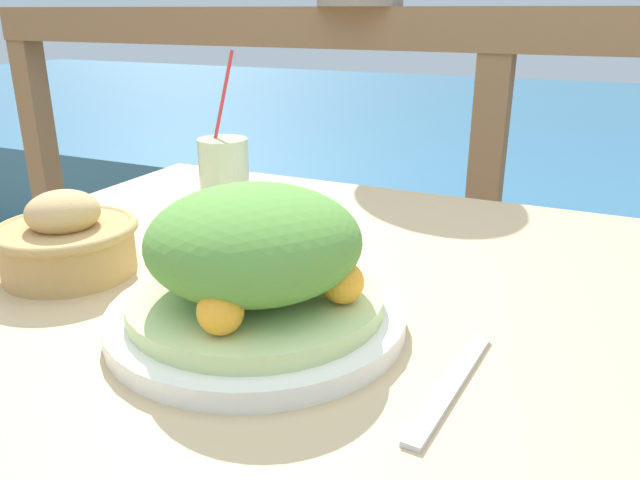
{
  "coord_description": "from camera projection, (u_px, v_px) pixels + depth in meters",
  "views": [
    {
      "loc": [
        0.23,
        -0.51,
        1.03
      ],
      "look_at": [
        -0.03,
        0.06,
        0.79
      ],
      "focal_mm": 35.0,
      "sensor_mm": 36.0,
      "label": 1
    }
  ],
  "objects": [
    {
      "name": "fork",
      "position": [
        451.0,
        385.0,
        0.51
      ],
      "size": [
        0.03,
        0.18,
        0.0
      ],
      "color": "silver",
      "rests_on": "patio_table"
    },
    {
      "name": "drink_glass",
      "position": [
        225.0,
        181.0,
        0.9
      ],
      "size": [
        0.07,
        0.07,
        0.24
      ],
      "color": "beige",
      "rests_on": "patio_table"
    },
    {
      "name": "sea_backdrop",
      "position": [
        561.0,
        154.0,
        3.67
      ],
      "size": [
        12.0,
        4.0,
        0.45
      ],
      "color": "teal",
      "rests_on": "ground_plane"
    },
    {
      "name": "bread_basket",
      "position": [
        67.0,
        240.0,
        0.73
      ],
      "size": [
        0.16,
        0.16,
        0.1
      ],
      "color": "tan",
      "rests_on": "patio_table"
    },
    {
      "name": "patio_table",
      "position": [
        324.0,
        394.0,
        0.66
      ],
      "size": [
        1.1,
        0.99,
        0.73
      ],
      "color": "tan",
      "rests_on": "ground_plane"
    },
    {
      "name": "railing_fence",
      "position": [
        490.0,
        132.0,
        1.35
      ],
      "size": [
        2.8,
        0.08,
        1.03
      ],
      "color": "brown",
      "rests_on": "ground_plane"
    },
    {
      "name": "salad_plate",
      "position": [
        255.0,
        269.0,
        0.6
      ],
      "size": [
        0.29,
        0.29,
        0.14
      ],
      "color": "white",
      "rests_on": "patio_table"
    }
  ]
}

